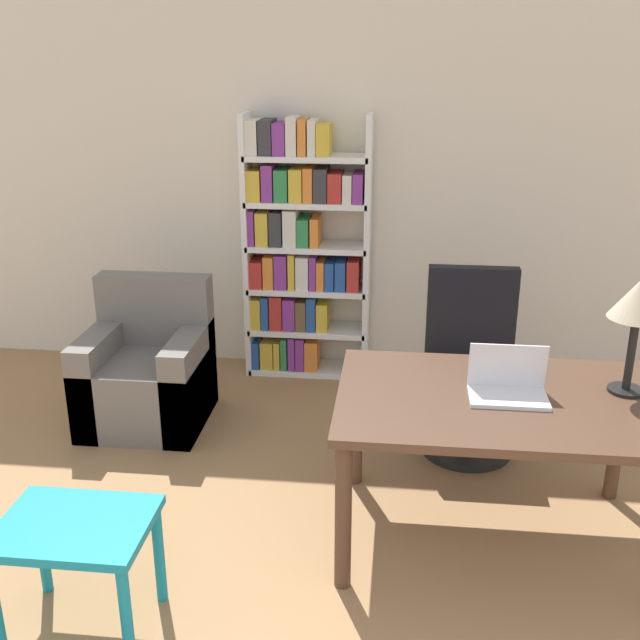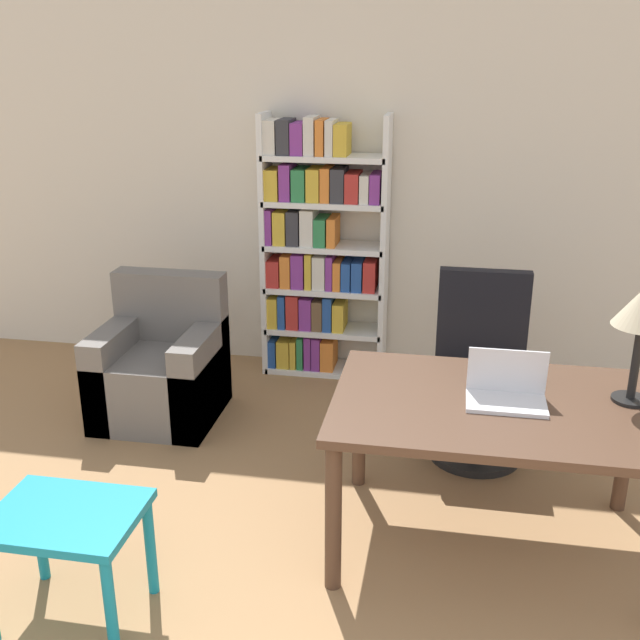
{
  "view_description": "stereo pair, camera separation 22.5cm",
  "coord_description": "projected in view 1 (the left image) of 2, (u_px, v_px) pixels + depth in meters",
  "views": [
    {
      "loc": [
        -0.0,
        -0.5,
        2.14
      ],
      "look_at": [
        -0.36,
        2.72,
        0.97
      ],
      "focal_mm": 42.0,
      "sensor_mm": 36.0,
      "label": 1
    },
    {
      "loc": [
        0.22,
        -0.46,
        2.14
      ],
      "look_at": [
        -0.36,
        2.72,
        0.97
      ],
      "focal_mm": 42.0,
      "sensor_mm": 36.0,
      "label": 2
    }
  ],
  "objects": [
    {
      "name": "side_table_blue",
      "position": [
        77.0,
        541.0,
        2.82
      ],
      "size": [
        0.57,
        0.44,
        0.48
      ],
      "color": "teal",
      "rests_on": "ground_plane"
    },
    {
      "name": "wall_back",
      "position": [
        404.0,
        177.0,
        4.97
      ],
      "size": [
        8.0,
        0.06,
        2.7
      ],
      "color": "beige",
      "rests_on": "ground_plane"
    },
    {
      "name": "bookshelf",
      "position": [
        300.0,
        250.0,
        5.02
      ],
      "size": [
        0.84,
        0.28,
        1.77
      ],
      "color": "white",
      "rests_on": "ground_plane"
    },
    {
      "name": "laptop",
      "position": [
        508.0,
        386.0,
        3.24
      ],
      "size": [
        0.34,
        0.21,
        0.22
      ],
      "color": "silver",
      "rests_on": "desk"
    },
    {
      "name": "desk",
      "position": [
        499.0,
        416.0,
        3.28
      ],
      "size": [
        1.42,
        0.94,
        0.72
      ],
      "color": "#4C3323",
      "rests_on": "ground_plane"
    },
    {
      "name": "armchair",
      "position": [
        148.0,
        375.0,
        4.51
      ],
      "size": [
        0.7,
        0.68,
        0.86
      ],
      "color": "#66605B",
      "rests_on": "ground_plane"
    },
    {
      "name": "office_chair",
      "position": [
        470.0,
        371.0,
        4.18
      ],
      "size": [
        0.52,
        0.52,
        1.02
      ],
      "color": "black",
      "rests_on": "ground_plane"
    },
    {
      "name": "table_lamp",
      "position": [
        639.0,
        304.0,
        3.16
      ],
      "size": [
        0.25,
        0.25,
        0.52
      ],
      "color": "black",
      "rests_on": "desk"
    }
  ]
}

